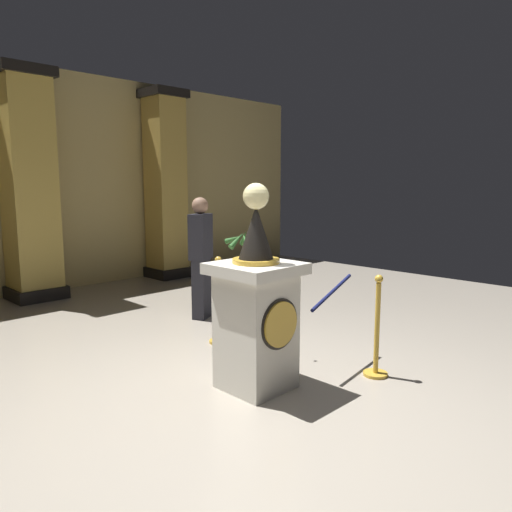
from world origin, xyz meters
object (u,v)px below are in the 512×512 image
(stanchion_near, at_px, (377,341))
(bystander_guest, at_px, (201,255))
(stanchion_far, at_px, (219,313))
(pedestal_clock, at_px, (256,310))
(potted_palm_right, at_px, (245,271))

(stanchion_near, xyz_separation_m, bystander_guest, (0.11, 2.84, 0.55))
(stanchion_far, xyz_separation_m, bystander_guest, (0.54, 0.99, 0.54))
(pedestal_clock, distance_m, stanchion_far, 1.40)
(pedestal_clock, distance_m, bystander_guest, 2.48)
(stanchion_far, relative_size, bystander_guest, 0.61)
(potted_palm_right, relative_size, bystander_guest, 0.65)
(pedestal_clock, height_order, stanchion_far, pedestal_clock)
(pedestal_clock, height_order, bystander_guest, pedestal_clock)
(potted_palm_right, bearing_deg, pedestal_clock, -132.46)
(pedestal_clock, bearing_deg, stanchion_far, 63.80)
(bystander_guest, bearing_deg, pedestal_clock, -117.24)
(pedestal_clock, relative_size, stanchion_far, 1.81)
(stanchion_near, relative_size, bystander_guest, 0.60)
(stanchion_near, height_order, bystander_guest, bystander_guest)
(pedestal_clock, height_order, potted_palm_right, pedestal_clock)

